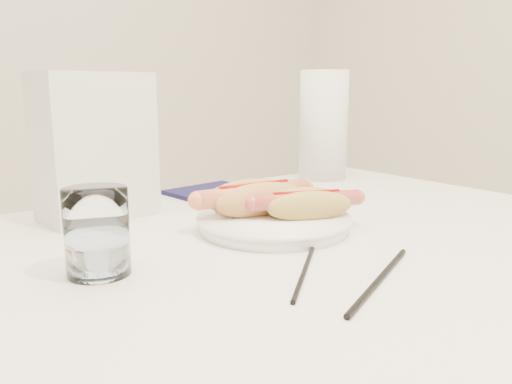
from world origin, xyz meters
TOP-DOWN VIEW (x-y plane):
  - table at (0.00, 0.00)m, footprint 1.20×0.80m
  - plate at (0.04, 0.03)m, footprint 0.23×0.23m
  - hotdog_left at (0.04, 0.07)m, footprint 0.20×0.09m
  - hotdog_right at (0.08, 0.00)m, footprint 0.16×0.11m
  - water_glass at (-0.24, 0.02)m, footprint 0.07×0.07m
  - chopstick_near at (-0.05, -0.13)m, footprint 0.15×0.13m
  - chopstick_far at (0.00, -0.21)m, footprint 0.21×0.10m
  - napkin_box at (-0.14, 0.28)m, footprint 0.19×0.12m
  - navy_napkin at (0.12, 0.31)m, footprint 0.18×0.18m
  - paper_towel_roll at (0.43, 0.32)m, footprint 0.11×0.11m

SIDE VIEW (x-z plane):
  - table at x=0.00m, z-range 0.32..1.07m
  - chopstick_near at x=-0.05m, z-range 0.75..0.76m
  - chopstick_far at x=0.00m, z-range 0.75..0.76m
  - navy_napkin at x=0.12m, z-range 0.75..0.76m
  - plate at x=0.04m, z-range 0.75..0.77m
  - hotdog_right at x=0.08m, z-range 0.77..0.81m
  - hotdog_left at x=0.04m, z-range 0.77..0.82m
  - water_glass at x=-0.24m, z-range 0.75..0.85m
  - napkin_box at x=-0.14m, z-range 0.75..0.99m
  - paper_towel_roll at x=0.43m, z-range 0.75..1.00m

